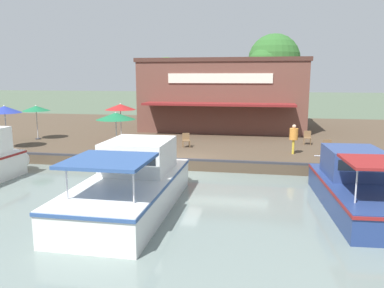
{
  "coord_description": "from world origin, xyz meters",
  "views": [
    {
      "loc": [
        18.2,
        4.16,
        4.78
      ],
      "look_at": [
        -1.0,
        0.68,
        1.3
      ],
      "focal_mm": 35.0,
      "sensor_mm": 36.0,
      "label": 1
    }
  ],
  "objects_px": {
    "cafe_chair_back_row_seat": "(328,147)",
    "motorboat_far_downstream": "(137,181)",
    "person_near_entrance": "(294,136)",
    "tree_downstream_bank": "(165,79)",
    "patio_umbrella_mid_patio_left": "(4,110)",
    "cafe_chair_beside_entrance": "(186,139)",
    "cafe_chair_facing_river": "(307,137)",
    "motorboat_mid_row": "(354,185)",
    "tree_behind_restaurant": "(272,61)",
    "waterfront_restaurant": "(224,94)",
    "patio_umbrella_far_corner": "(116,116)",
    "patio_umbrella_near_quay_edge": "(36,108)",
    "patio_umbrella_back_row": "(120,107)"
  },
  "relations": [
    {
      "from": "person_near_entrance",
      "to": "motorboat_far_downstream",
      "type": "distance_m",
      "value": 10.21
    },
    {
      "from": "waterfront_restaurant",
      "to": "cafe_chair_back_row_seat",
      "type": "distance_m",
      "value": 12.57
    },
    {
      "from": "cafe_chair_facing_river",
      "to": "motorboat_mid_row",
      "type": "height_order",
      "value": "motorboat_mid_row"
    },
    {
      "from": "cafe_chair_beside_entrance",
      "to": "patio_umbrella_near_quay_edge",
      "type": "bearing_deg",
      "value": -96.14
    },
    {
      "from": "waterfront_restaurant",
      "to": "patio_umbrella_back_row",
      "type": "xyz_separation_m",
      "value": [
        7.7,
        -6.17,
        -0.56
      ]
    },
    {
      "from": "tree_downstream_bank",
      "to": "cafe_chair_back_row_seat",
      "type": "bearing_deg",
      "value": 42.01
    },
    {
      "from": "tree_behind_restaurant",
      "to": "patio_umbrella_near_quay_edge",
      "type": "bearing_deg",
      "value": -52.74
    },
    {
      "from": "patio_umbrella_far_corner",
      "to": "person_near_entrance",
      "type": "height_order",
      "value": "patio_umbrella_far_corner"
    },
    {
      "from": "tree_downstream_bank",
      "to": "tree_behind_restaurant",
      "type": "height_order",
      "value": "tree_behind_restaurant"
    },
    {
      "from": "motorboat_far_downstream",
      "to": "cafe_chair_back_row_seat",
      "type": "bearing_deg",
      "value": 133.39
    },
    {
      "from": "person_near_entrance",
      "to": "tree_behind_restaurant",
      "type": "xyz_separation_m",
      "value": [
        -14.14,
        -0.93,
        4.59
      ]
    },
    {
      "from": "cafe_chair_back_row_seat",
      "to": "tree_behind_restaurant",
      "type": "bearing_deg",
      "value": -169.13
    },
    {
      "from": "patio_umbrella_far_corner",
      "to": "motorboat_mid_row",
      "type": "distance_m",
      "value": 12.74
    },
    {
      "from": "cafe_chair_facing_river",
      "to": "motorboat_mid_row",
      "type": "bearing_deg",
      "value": 3.47
    },
    {
      "from": "patio_umbrella_far_corner",
      "to": "cafe_chair_back_row_seat",
      "type": "relative_size",
      "value": 2.7
    },
    {
      "from": "cafe_chair_facing_river",
      "to": "motorboat_mid_row",
      "type": "xyz_separation_m",
      "value": [
        9.74,
        0.59,
        -0.29
      ]
    },
    {
      "from": "patio_umbrella_back_row",
      "to": "motorboat_mid_row",
      "type": "distance_m",
      "value": 15.76
    },
    {
      "from": "patio_umbrella_mid_patio_left",
      "to": "tree_downstream_bank",
      "type": "relative_size",
      "value": 0.42
    },
    {
      "from": "motorboat_far_downstream",
      "to": "patio_umbrella_back_row",
      "type": "bearing_deg",
      "value": -156.32
    },
    {
      "from": "motorboat_mid_row",
      "to": "tree_downstream_bank",
      "type": "bearing_deg",
      "value": -148.38
    },
    {
      "from": "cafe_chair_back_row_seat",
      "to": "motorboat_far_downstream",
      "type": "distance_m",
      "value": 11.31
    },
    {
      "from": "waterfront_restaurant",
      "to": "person_near_entrance",
      "type": "bearing_deg",
      "value": 25.25
    },
    {
      "from": "motorboat_mid_row",
      "to": "cafe_chair_facing_river",
      "type": "bearing_deg",
      "value": -176.53
    },
    {
      "from": "patio_umbrella_far_corner",
      "to": "cafe_chair_beside_entrance",
      "type": "distance_m",
      "value": 4.49
    },
    {
      "from": "patio_umbrella_far_corner",
      "to": "patio_umbrella_near_quay_edge",
      "type": "relative_size",
      "value": 0.98
    },
    {
      "from": "motorboat_far_downstream",
      "to": "tree_behind_restaurant",
      "type": "height_order",
      "value": "tree_behind_restaurant"
    },
    {
      "from": "motorboat_mid_row",
      "to": "tree_behind_restaurant",
      "type": "relative_size",
      "value": 0.95
    },
    {
      "from": "patio_umbrella_near_quay_edge",
      "to": "waterfront_restaurant",
      "type": "bearing_deg",
      "value": 124.42
    },
    {
      "from": "patio_umbrella_far_corner",
      "to": "cafe_chair_facing_river",
      "type": "distance_m",
      "value": 11.94
    },
    {
      "from": "patio_umbrella_back_row",
      "to": "tree_behind_restaurant",
      "type": "height_order",
      "value": "tree_behind_restaurant"
    },
    {
      "from": "patio_umbrella_mid_patio_left",
      "to": "cafe_chair_beside_entrance",
      "type": "height_order",
      "value": "patio_umbrella_mid_patio_left"
    },
    {
      "from": "person_near_entrance",
      "to": "tree_downstream_bank",
      "type": "bearing_deg",
      "value": -142.04
    },
    {
      "from": "motorboat_far_downstream",
      "to": "tree_downstream_bank",
      "type": "relative_size",
      "value": 1.39
    },
    {
      "from": "waterfront_restaurant",
      "to": "cafe_chair_beside_entrance",
      "type": "distance_m",
      "value": 9.75
    },
    {
      "from": "patio_umbrella_back_row",
      "to": "tree_behind_restaurant",
      "type": "distance_m",
      "value": 15.71
    },
    {
      "from": "waterfront_restaurant",
      "to": "tree_downstream_bank",
      "type": "bearing_deg",
      "value": -121.37
    },
    {
      "from": "cafe_chair_back_row_seat",
      "to": "tree_downstream_bank",
      "type": "bearing_deg",
      "value": -137.99
    },
    {
      "from": "cafe_chair_beside_entrance",
      "to": "cafe_chair_back_row_seat",
      "type": "xyz_separation_m",
      "value": [
        1.04,
        8.05,
        0.0
      ]
    },
    {
      "from": "cafe_chair_facing_river",
      "to": "motorboat_mid_row",
      "type": "distance_m",
      "value": 9.76
    },
    {
      "from": "patio_umbrella_near_quay_edge",
      "to": "person_near_entrance",
      "type": "distance_m",
      "value": 16.99
    },
    {
      "from": "patio_umbrella_mid_patio_left",
      "to": "cafe_chair_facing_river",
      "type": "bearing_deg",
      "value": 104.44
    },
    {
      "from": "cafe_chair_beside_entrance",
      "to": "person_near_entrance",
      "type": "xyz_separation_m",
      "value": [
        0.89,
        6.23,
        0.54
      ]
    },
    {
      "from": "patio_umbrella_far_corner",
      "to": "tree_downstream_bank",
      "type": "distance_m",
      "value": 15.46
    },
    {
      "from": "person_near_entrance",
      "to": "motorboat_mid_row",
      "type": "relative_size",
      "value": 0.21
    },
    {
      "from": "patio_umbrella_far_corner",
      "to": "patio_umbrella_back_row",
      "type": "bearing_deg",
      "value": -162.7
    },
    {
      "from": "patio_umbrella_mid_patio_left",
      "to": "tree_downstream_bank",
      "type": "distance_m",
      "value": 16.45
    },
    {
      "from": "patio_umbrella_back_row",
      "to": "tree_downstream_bank",
      "type": "xyz_separation_m",
      "value": [
        -11.38,
        0.13,
        1.74
      ]
    },
    {
      "from": "patio_umbrella_near_quay_edge",
      "to": "motorboat_mid_row",
      "type": "distance_m",
      "value": 20.52
    },
    {
      "from": "patio_umbrella_far_corner",
      "to": "person_near_entrance",
      "type": "relative_size",
      "value": 1.4
    },
    {
      "from": "patio_umbrella_mid_patio_left",
      "to": "patio_umbrella_far_corner",
      "type": "height_order",
      "value": "patio_umbrella_mid_patio_left"
    }
  ]
}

